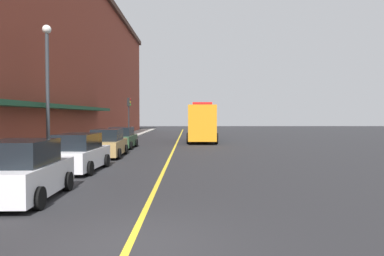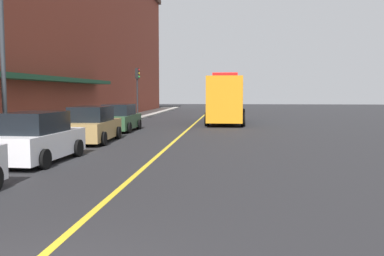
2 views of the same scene
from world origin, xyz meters
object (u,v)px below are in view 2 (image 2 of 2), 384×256
utility_truck (227,100)px  street_lamp_left (2,39)px  parking_meter_0 (95,115)px  parked_car_3 (120,119)px  parked_car_1 (37,139)px  traffic_light_near (137,83)px  parked_car_2 (93,125)px

utility_truck → street_lamp_left: bearing=-24.0°
parking_meter_0 → parked_car_3: bearing=31.0°
parked_car_1 → street_lamp_left: size_ratio=0.63×
parking_meter_0 → traffic_light_near: (0.06, 11.54, 2.10)m
parked_car_3 → parking_meter_0: parked_car_3 is taller
parking_meter_0 → utility_truck: bearing=46.7°
street_lamp_left → traffic_light_near: (0.66, 20.74, -1.24)m
street_lamp_left → parked_car_3: bearing=79.2°
parked_car_1 → parking_meter_0: bearing=10.0°
parked_car_2 → utility_truck: 14.75m
parking_meter_0 → street_lamp_left: bearing=-93.7°
utility_truck → traffic_light_near: 8.51m
parked_car_1 → parked_car_3: 11.74m
traffic_light_near → parked_car_2: bearing=-85.0°
parked_car_3 → street_lamp_left: bearing=169.5°
parked_car_2 → parking_meter_0: size_ratio=3.48×
parked_car_1 → traffic_light_near: traffic_light_near is taller
utility_truck → traffic_light_near: size_ratio=2.16×
parked_car_3 → traffic_light_near: traffic_light_near is taller
parked_car_3 → utility_truck: bearing=-40.6°
parked_car_2 → parked_car_3: 5.84m
street_lamp_left → traffic_light_near: street_lamp_left is taller
parking_meter_0 → traffic_light_near: traffic_light_near is taller
parked_car_2 → parking_meter_0: (-1.50, 5.06, 0.25)m
traffic_light_near → parking_meter_0: bearing=-90.3°
parked_car_3 → street_lamp_left: 10.79m
parked_car_2 → street_lamp_left: (-2.10, -4.15, 3.59)m
parked_car_1 → traffic_light_near: (-1.43, 22.50, 2.35)m
utility_truck → street_lamp_left: size_ratio=1.34×
parked_car_2 → parking_meter_0: bearing=14.9°
parked_car_2 → utility_truck: size_ratio=0.50×
utility_truck → street_lamp_left: (-8.38, -17.45, 2.62)m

